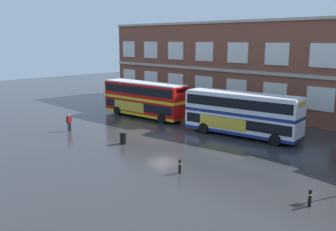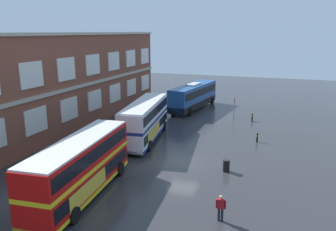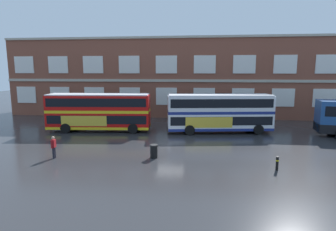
# 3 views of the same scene
# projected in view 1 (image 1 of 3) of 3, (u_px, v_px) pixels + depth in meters

# --- Properties ---
(ground_plane) EXTENTS (120.00, 120.00, 0.00)m
(ground_plane) POSITION_uv_depth(u_px,v_px,m) (178.00, 134.00, 36.72)
(ground_plane) COLOR #2B2B2D
(brick_terminal_building) EXTENTS (51.63, 8.19, 11.12)m
(brick_terminal_building) POSITION_uv_depth(u_px,v_px,m) (275.00, 69.00, 46.07)
(brick_terminal_building) COLOR brown
(brick_terminal_building) RESTS_ON ground
(double_decker_near) EXTENTS (11.19, 3.61, 4.07)m
(double_decker_near) POSITION_uv_depth(u_px,v_px,m) (145.00, 99.00, 44.12)
(double_decker_near) COLOR red
(double_decker_near) RESTS_ON ground
(double_decker_middle) EXTENTS (11.26, 4.18, 4.07)m
(double_decker_middle) POSITION_uv_depth(u_px,v_px,m) (242.00, 114.00, 35.46)
(double_decker_middle) COLOR silver
(double_decker_middle) RESTS_ON ground
(waiting_passenger) EXTENTS (0.27, 0.64, 1.70)m
(waiting_passenger) POSITION_uv_depth(u_px,v_px,m) (69.00, 122.00, 37.73)
(waiting_passenger) COLOR black
(waiting_passenger) RESTS_ON ground
(station_litter_bin) EXTENTS (0.60, 0.60, 1.03)m
(station_litter_bin) POSITION_uv_depth(u_px,v_px,m) (123.00, 138.00, 33.15)
(station_litter_bin) COLOR black
(station_litter_bin) RESTS_ON ground
(safety_bollard_west) EXTENTS (0.19, 0.19, 0.95)m
(safety_bollard_west) POSITION_uv_depth(u_px,v_px,m) (180.00, 166.00, 25.91)
(safety_bollard_west) COLOR black
(safety_bollard_west) RESTS_ON ground
(safety_bollard_east) EXTENTS (0.19, 0.19, 0.95)m
(safety_bollard_east) POSITION_uv_depth(u_px,v_px,m) (310.00, 198.00, 20.77)
(safety_bollard_east) COLOR black
(safety_bollard_east) RESTS_ON ground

